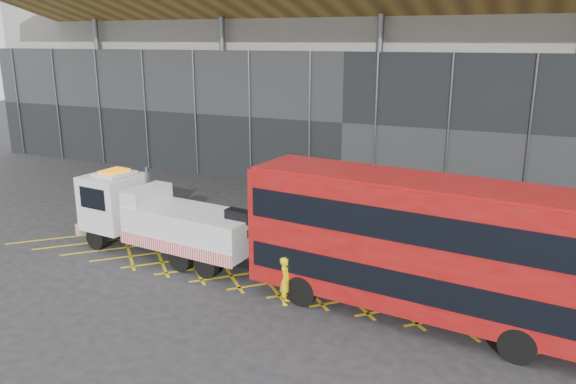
% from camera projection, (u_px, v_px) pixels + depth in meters
% --- Properties ---
extents(ground_plane, '(120.00, 120.00, 0.00)m').
position_uv_depth(ground_plane, '(211.00, 246.00, 24.34)').
color(ground_plane, '#262628').
extents(road_markings, '(24.76, 7.16, 0.01)m').
position_uv_depth(road_markings, '(295.00, 260.00, 22.74)').
color(road_markings, yellow).
rests_on(road_markings, ground_plane).
extents(construction_building, '(55.00, 23.97, 18.00)m').
position_uv_depth(construction_building, '(378.00, 34.00, 37.36)').
color(construction_building, gray).
rests_on(construction_building, ground_plane).
extents(recovery_truck, '(9.77, 3.15, 3.39)m').
position_uv_depth(recovery_truck, '(161.00, 219.00, 23.00)').
color(recovery_truck, black).
rests_on(recovery_truck, ground_plane).
extents(bus_towed, '(11.47, 3.82, 4.58)m').
position_uv_depth(bus_towed, '(420.00, 243.00, 17.50)').
color(bus_towed, maroon).
rests_on(bus_towed, ground_plane).
extents(worker, '(0.54, 0.69, 1.66)m').
position_uv_depth(worker, '(286.00, 281.00, 18.86)').
color(worker, yellow).
rests_on(worker, ground_plane).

